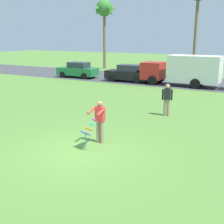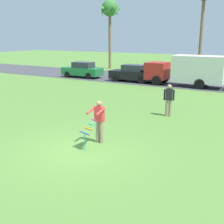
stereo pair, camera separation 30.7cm
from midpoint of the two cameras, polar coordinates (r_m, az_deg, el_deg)
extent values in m
plane|color=#568438|center=(10.96, -7.37, -7.77)|extent=(120.00, 120.00, 0.00)
cube|color=#424247|center=(27.94, 15.76, 5.63)|extent=(120.00, 8.00, 0.01)
cylinder|color=gray|center=(11.56, -2.74, -4.05)|extent=(0.16, 0.16, 0.90)
cylinder|color=gray|center=(11.66, -3.49, -3.90)|extent=(0.16, 0.16, 0.90)
cube|color=red|center=(11.39, -3.17, -0.40)|extent=(0.36, 0.23, 0.60)
sphere|color=#9E7051|center=(11.29, -3.20, 1.66)|extent=(0.22, 0.22, 0.22)
cylinder|color=red|center=(11.03, -2.91, 0.07)|extent=(0.10, 0.59, 0.24)
cylinder|color=red|center=(11.26, -4.80, 0.35)|extent=(0.10, 0.59, 0.24)
cube|color=#D83399|center=(11.02, -4.19, -1.62)|extent=(0.25, 0.20, 0.12)
cube|color=#33BFBF|center=(10.96, -4.81, -2.47)|extent=(0.35, 0.22, 0.12)
cube|color=orange|center=(10.90, -5.44, -3.34)|extent=(0.44, 0.25, 0.12)
cube|color=#4C4CCC|center=(10.84, -6.07, -4.21)|extent=(0.53, 0.27, 0.12)
cylinder|color=#33BFBF|center=(10.95, -6.03, -5.86)|extent=(0.04, 0.04, 0.66)
cube|color=#1E7238|center=(30.39, -7.12, 7.98)|extent=(4.26, 1.84, 0.76)
cube|color=#282D38|center=(30.23, -6.92, 9.21)|extent=(2.06, 1.46, 0.60)
cylinder|color=black|center=(30.51, -10.00, 7.29)|extent=(0.65, 0.24, 0.64)
cylinder|color=black|center=(31.81, -8.27, 7.66)|extent=(0.65, 0.24, 0.64)
cylinder|color=black|center=(29.05, -5.82, 7.07)|extent=(0.65, 0.24, 0.64)
cylinder|color=black|center=(30.42, -4.19, 7.45)|extent=(0.65, 0.24, 0.64)
cube|color=black|center=(27.46, 2.84, 7.36)|extent=(4.23, 1.78, 0.76)
cube|color=#282D38|center=(27.33, 3.15, 8.71)|extent=(2.04, 1.43, 0.60)
cylinder|color=black|center=(27.35, -0.37, 6.67)|extent=(0.64, 0.23, 0.64)
cylinder|color=black|center=(28.78, 1.13, 7.07)|extent=(0.64, 0.23, 0.64)
cylinder|color=black|center=(26.26, 4.70, 6.28)|extent=(0.64, 0.23, 0.64)
cylinder|color=black|center=(27.74, 5.99, 6.70)|extent=(0.64, 0.23, 0.64)
cube|color=#B2231E|center=(26.47, 7.78, 8.12)|extent=(1.82, 1.92, 1.50)
cube|color=silver|center=(25.32, 15.70, 8.21)|extent=(4.23, 2.06, 2.20)
cylinder|color=black|center=(25.59, 7.70, 6.20)|extent=(0.84, 0.29, 0.84)
cylinder|color=black|center=(27.29, 9.13, 6.68)|extent=(0.84, 0.29, 0.84)
cylinder|color=black|center=(24.50, 15.80, 5.40)|extent=(0.84, 0.29, 0.84)
cylinder|color=black|center=(26.27, 16.77, 5.93)|extent=(0.84, 0.29, 0.84)
cylinder|color=brown|center=(38.71, -1.72, 14.10)|extent=(0.36, 0.36, 7.45)
sphere|color=#387A33|center=(38.87, -1.77, 19.89)|extent=(2.10, 2.10, 2.10)
cone|color=#387A33|center=(38.36, -0.46, 19.29)|extent=(0.44, 1.56, 1.28)
cone|color=#387A33|center=(39.47, -0.68, 19.16)|extent=(1.62, 0.90, 1.28)
cone|color=#387A33|center=(39.70, -2.35, 19.13)|extent=(1.27, 1.52, 1.28)
cone|color=#387A33|center=(38.74, -3.24, 19.22)|extent=(1.27, 1.52, 1.28)
cone|color=#387A33|center=(37.90, -2.08, 19.34)|extent=(1.62, 0.90, 1.28)
cylinder|color=brown|center=(35.45, 15.96, 14.61)|extent=(0.36, 0.36, 8.83)
cylinder|color=gray|center=(15.76, 10.54, 0.84)|extent=(0.16, 0.16, 0.90)
cylinder|color=gray|center=(15.76, 9.88, 0.87)|extent=(0.16, 0.16, 0.90)
cube|color=black|center=(15.60, 10.33, 3.53)|extent=(0.41, 0.31, 0.60)
sphere|color=tan|center=(15.52, 10.41, 5.05)|extent=(0.22, 0.22, 0.22)
cylinder|color=black|center=(15.60, 11.21, 3.36)|extent=(0.09, 0.09, 0.58)
cylinder|color=black|center=(15.61, 9.45, 3.45)|extent=(0.09, 0.09, 0.58)
camera|label=1|loc=(0.15, -90.72, -0.19)|focal=46.22mm
camera|label=2|loc=(0.15, 89.28, 0.19)|focal=46.22mm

